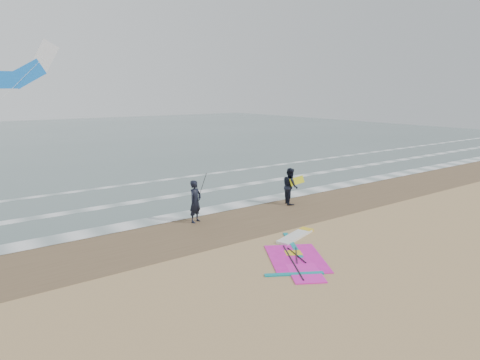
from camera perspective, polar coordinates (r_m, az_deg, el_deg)
ground at (r=15.80m, az=11.14°, el=-10.85°), size 120.00×120.00×0.00m
sea_water at (r=59.09m, az=-25.46°, el=4.83°), size 120.00×80.00×0.02m
wet_sand_band at (r=20.07m, az=-1.55°, el=-5.65°), size 120.00×5.00×0.01m
foam_waterline at (r=23.72m, az=-7.67°, el=-2.94°), size 120.00×9.15×0.02m
windsurf_rig at (r=16.60m, az=7.63°, el=-9.47°), size 4.72×4.47×0.11m
person_standing at (r=19.95m, az=-5.97°, el=-2.86°), size 0.86×0.73×1.99m
person_walking at (r=23.21m, az=6.71°, el=-0.81°), size 1.08×1.19×1.98m
held_pole at (r=19.98m, az=-5.26°, el=-1.45°), size 0.17×0.86×1.82m
carried_kiteboard at (r=23.35m, az=7.62°, el=-0.09°), size 1.30×0.51×0.39m
surf_kite at (r=25.83m, az=-29.33°, el=12.94°), size 8.32×4.49×7.66m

